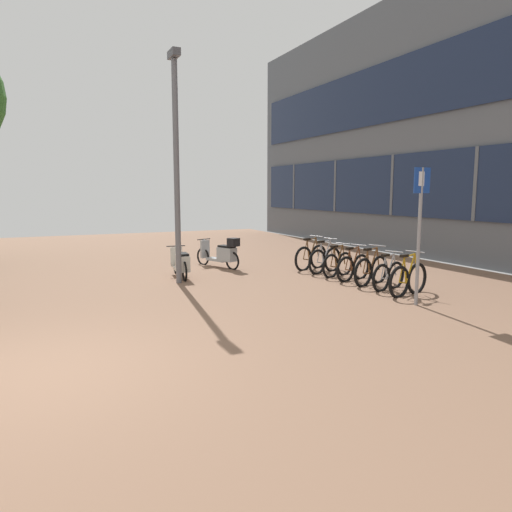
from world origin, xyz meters
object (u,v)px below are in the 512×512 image
scooter_near (222,253)px  bicycle_rack_01 (389,276)px  bicycle_rack_02 (371,270)px  bicycle_rack_06 (311,257)px  scooter_mid (181,264)px  bicycle_rack_00 (408,279)px  bicycle_rack_03 (353,267)px  parking_sign (420,222)px  lamp_post (176,157)px  bicycle_rack_04 (338,264)px  bicycle_rack_05 (325,260)px

scooter_near → bicycle_rack_01: bearing=-62.5°
bicycle_rack_02 → bicycle_rack_06: bearing=92.9°
bicycle_rack_02 → scooter_mid: 4.94m
bicycle_rack_00 → bicycle_rack_03: bearing=91.0°
bicycle_rack_02 → parking_sign: bearing=-104.0°
parking_sign → lamp_post: (-3.74, 4.32, 1.44)m
bicycle_rack_04 → bicycle_rack_05: 0.66m
bicycle_rack_03 → bicycle_rack_06: bicycle_rack_06 is taller
bicycle_rack_04 → scooter_mid: bicycle_rack_04 is taller
scooter_near → scooter_mid: bearing=-145.4°
scooter_mid → lamp_post: (-0.25, -0.66, 2.74)m
bicycle_rack_01 → scooter_mid: size_ratio=0.71×
bicycle_rack_02 → parking_sign: 2.55m
bicycle_rack_03 → scooter_mid: size_ratio=0.75×
bicycle_rack_01 → bicycle_rack_06: (-0.12, 3.28, 0.03)m
bicycle_rack_05 → scooter_mid: (-3.95, 0.90, 0.03)m
scooter_near → bicycle_rack_05: bearing=-40.3°
bicycle_rack_02 → parking_sign: parking_sign is taller
bicycle_rack_03 → scooter_near: bearing=125.6°
bicycle_rack_05 → lamp_post: (-4.20, 0.24, 2.78)m
bicycle_rack_05 → bicycle_rack_06: size_ratio=1.00×
scooter_mid → lamp_post: lamp_post is taller
bicycle_rack_06 → lamp_post: (-4.13, -0.41, 2.77)m
bicycle_rack_00 → bicycle_rack_03: (-0.04, 1.97, -0.02)m
bicycle_rack_01 → bicycle_rack_06: bicycle_rack_06 is taller
bicycle_rack_00 → parking_sign: parking_sign is taller
bicycle_rack_00 → scooter_near: 5.81m
bicycle_rack_02 → lamp_post: lamp_post is taller
bicycle_rack_02 → bicycle_rack_06: (-0.13, 2.63, 0.00)m
bicycle_rack_01 → parking_sign: 2.05m
bicycle_rack_00 → bicycle_rack_06: 3.94m
bicycle_rack_03 → bicycle_rack_05: 1.31m
scooter_mid → bicycle_rack_01: bearing=-41.4°
bicycle_rack_02 → bicycle_rack_03: (-0.06, 0.66, -0.02)m
bicycle_rack_01 → bicycle_rack_03: bicycle_rack_03 is taller
bicycle_rack_01 → lamp_post: (-4.25, 2.87, 2.80)m
bicycle_rack_04 → bicycle_rack_03: bearing=-87.5°
bicycle_rack_03 → lamp_post: size_ratio=0.23×
scooter_mid → bicycle_rack_04: bearing=-21.6°
scooter_mid → bicycle_rack_00: bearing=-46.3°
bicycle_rack_06 → parking_sign: size_ratio=0.50×
bicycle_rack_06 → scooter_near: 2.66m
bicycle_rack_03 → bicycle_rack_06: (-0.08, 1.97, 0.02)m
bicycle_rack_01 → scooter_mid: (-4.01, 3.53, 0.06)m
bicycle_rack_03 → bicycle_rack_04: size_ratio=1.05×
bicycle_rack_03 → scooter_mid: (-3.96, 2.22, 0.05)m
bicycle_rack_03 → bicycle_rack_05: size_ratio=0.95×
bicycle_rack_02 → bicycle_rack_03: 0.66m
bicycle_rack_01 → scooter_near: scooter_near is taller
bicycle_rack_03 → bicycle_rack_02: bearing=-85.0°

